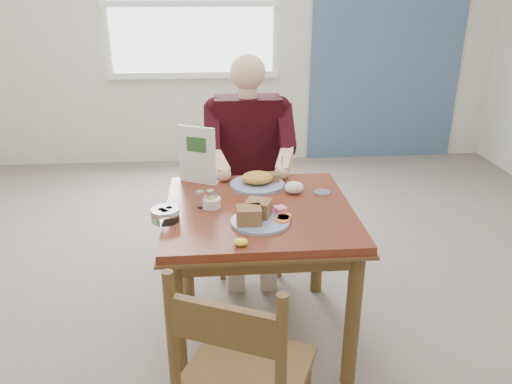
{
  "coord_description": "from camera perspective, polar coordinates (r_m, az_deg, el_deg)",
  "views": [
    {
      "loc": [
        -0.2,
        -2.21,
        1.73
      ],
      "look_at": [
        -0.01,
        0.0,
        0.83
      ],
      "focal_mm": 35.0,
      "sensor_mm": 36.0,
      "label": 1
    }
  ],
  "objects": [
    {
      "name": "floor",
      "position": [
        2.81,
        0.28,
        -15.84
      ],
      "size": [
        6.0,
        6.0,
        0.0
      ],
      "primitive_type": "plane",
      "color": "#71665C",
      "rests_on": "ground"
    },
    {
      "name": "wall_back",
      "position": [
        5.22,
        -2.72,
        18.53
      ],
      "size": [
        5.5,
        0.0,
        5.5
      ],
      "primitive_type": "plane",
      "rotation": [
        1.57,
        0.0,
        0.0
      ],
      "color": "beige",
      "rests_on": "ground"
    },
    {
      "name": "accent_panel",
      "position": [
        5.5,
        15.1,
        18.03
      ],
      "size": [
        1.6,
        0.02,
        2.8
      ],
      "primitive_type": "cube",
      "color": "#425C7C",
      "rests_on": "ground"
    },
    {
      "name": "lemon_wedge",
      "position": [
        2.06,
        -1.76,
        -5.74
      ],
      "size": [
        0.06,
        0.05,
        0.03
      ],
      "primitive_type": "ellipsoid",
      "rotation": [
        0.0,
        0.0,
        0.06
      ],
      "color": "yellow",
      "rests_on": "table"
    },
    {
      "name": "napkin",
      "position": [
        2.58,
        4.37,
        0.52
      ],
      "size": [
        0.12,
        0.11,
        0.06
      ],
      "primitive_type": "ellipsoid",
      "rotation": [
        0.0,
        0.0,
        -0.4
      ],
      "color": "white",
      "rests_on": "table"
    },
    {
      "name": "metal_dish",
      "position": [
        2.6,
        7.58,
        -0.06
      ],
      "size": [
        0.12,
        0.12,
        0.01
      ],
      "primitive_type": "cylinder",
      "rotation": [
        0.0,
        0.0,
        0.41
      ],
      "color": "silver",
      "rests_on": "table"
    },
    {
      "name": "window",
      "position": [
        5.18,
        -7.47,
        20.57
      ],
      "size": [
        1.72,
        0.04,
        1.42
      ],
      "color": "white",
      "rests_on": "wall_back"
    },
    {
      "name": "table",
      "position": [
        2.47,
        0.31,
        -4.09
      ],
      "size": [
        0.92,
        0.92,
        0.75
      ],
      "color": "maroon",
      "rests_on": "ground"
    },
    {
      "name": "chair_far",
      "position": [
        3.26,
        -0.92,
        -0.42
      ],
      "size": [
        0.42,
        0.42,
        0.95
      ],
      "color": "brown",
      "rests_on": "ground"
    },
    {
      "name": "chair_near",
      "position": [
        1.85,
        -1.72,
        -20.63
      ],
      "size": [
        0.56,
        0.56,
        0.95
      ],
      "color": "brown",
      "rests_on": "ground"
    },
    {
      "name": "diner",
      "position": [
        3.06,
        -0.85,
        4.68
      ],
      "size": [
        0.53,
        0.56,
        1.39
      ],
      "color": "tan",
      "rests_on": "chair_far"
    },
    {
      "name": "near_plate",
      "position": [
        2.25,
        0.24,
        -2.71
      ],
      "size": [
        0.3,
        0.3,
        0.09
      ],
      "color": "white",
      "rests_on": "table"
    },
    {
      "name": "far_plate",
      "position": [
        2.67,
        0.27,
        1.32
      ],
      "size": [
        0.31,
        0.31,
        0.08
      ],
      "color": "white",
      "rests_on": "table"
    },
    {
      "name": "caddy",
      "position": [
        2.42,
        -5.12,
        -1.22
      ],
      "size": [
        0.1,
        0.1,
        0.07
      ],
      "color": "white",
      "rests_on": "table"
    },
    {
      "name": "shakers",
      "position": [
        2.42,
        -5.8,
        -0.76
      ],
      "size": [
        0.09,
        0.05,
        0.08
      ],
      "color": "white",
      "rests_on": "table"
    },
    {
      "name": "creamer",
      "position": [
        2.31,
        -10.34,
        -2.56
      ],
      "size": [
        0.14,
        0.14,
        0.06
      ],
      "color": "white",
      "rests_on": "table"
    },
    {
      "name": "menu",
      "position": [
        2.69,
        -6.76,
        4.23
      ],
      "size": [
        0.2,
        0.11,
        0.31
      ],
      "color": "white",
      "rests_on": "table"
    }
  ]
}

